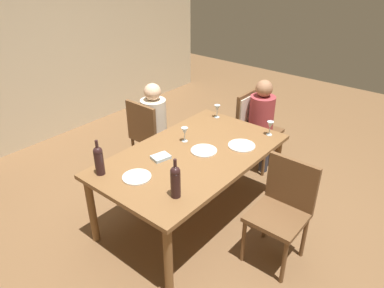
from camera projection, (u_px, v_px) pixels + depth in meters
The scene contains 17 objects.
ground_plane at pixel (192, 214), 3.72m from camera, with size 10.00×10.00×0.00m, color brown.
rear_room_partition at pixel (28, 44), 4.61m from camera, with size 6.40×0.12×2.70m, color beige.
dining_table at pixel (192, 160), 3.41m from camera, with size 1.84×1.08×0.73m.
chair_right_end at pixel (252, 119), 4.39m from camera, with size 0.44×0.46×0.92m.
chair_far_right at pixel (149, 132), 4.20m from camera, with size 0.44×0.44×0.92m.
chair_near at pixel (283, 205), 3.01m from camera, with size 0.44×0.44×0.92m.
person_woman_host at pixel (263, 118), 4.28m from camera, with size 0.30×0.34×1.11m.
person_man_bearded at pixel (156, 121), 4.23m from camera, with size 0.34×0.29×1.11m.
wine_bottle_tall_green at pixel (99, 160), 3.00m from camera, with size 0.08×0.08×0.32m.
wine_bottle_dark_red at pixel (175, 181), 2.72m from camera, with size 0.08×0.08×0.33m.
wine_glass_near_left at pixel (270, 125), 3.66m from camera, with size 0.07×0.07×0.15m.
wine_glass_centre at pixel (217, 109), 4.04m from camera, with size 0.07×0.07×0.15m.
wine_glass_near_right at pixel (185, 132), 3.53m from camera, with size 0.07×0.07×0.15m.
dinner_plate_host at pixel (137, 177), 3.01m from camera, with size 0.24×0.24×0.01m, color silver.
dinner_plate_guest_left at pixel (242, 146), 3.49m from camera, with size 0.26×0.26×0.01m, color white.
dinner_plate_guest_right at pixel (204, 151), 3.40m from camera, with size 0.25×0.25×0.01m, color white.
folded_napkin at pixel (161, 157), 3.28m from camera, with size 0.16×0.12×0.03m, color #ADC6D6.
Camera 1 is at (-2.25, -1.86, 2.42)m, focal length 33.62 mm.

